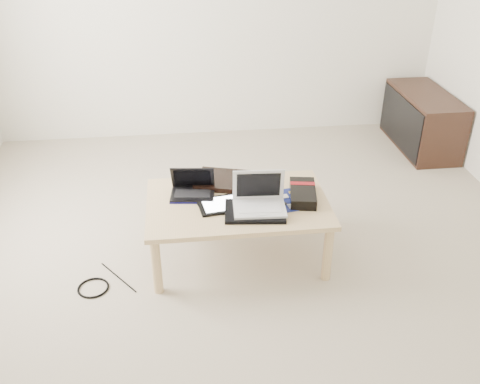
{
  "coord_description": "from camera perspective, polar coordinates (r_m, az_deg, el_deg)",
  "views": [
    {
      "loc": [
        -0.36,
        -2.75,
        2.07
      ],
      "look_at": [
        -0.03,
        0.01,
        0.46
      ],
      "focal_mm": 40.0,
      "sensor_mm": 36.0,
      "label": 1
    }
  ],
  "objects": [
    {
      "name": "motherboard",
      "position": [
        3.27,
        5.43,
        -0.81
      ],
      "size": [
        0.25,
        0.29,
        0.01
      ],
      "color": "#0C1A52",
      "rests_on": "coffee_table"
    },
    {
      "name": "tablet",
      "position": [
        3.2,
        -2.0,
        -1.34
      ],
      "size": [
        0.3,
        0.24,
        0.01
      ],
      "color": "black",
      "rests_on": "coffee_table"
    },
    {
      "name": "cable_coil",
      "position": [
        3.22,
        -3.8,
        -1.21
      ],
      "size": [
        0.12,
        0.12,
        0.01
      ],
      "primitive_type": "torus",
      "rotation": [
        0.0,
        0.0,
        0.38
      ],
      "color": "black",
      "rests_on": "coffee_table"
    },
    {
      "name": "neoprene_sleeve",
      "position": [
        3.13,
        1.6,
        -2.05
      ],
      "size": [
        0.38,
        0.29,
        0.02
      ],
      "primitive_type": "cube",
      "rotation": [
        0.0,
        0.0,
        -0.11
      ],
      "color": "black",
      "rests_on": "coffee_table"
    },
    {
      "name": "book",
      "position": [
        3.44,
        -1.83,
        1.26
      ],
      "size": [
        0.4,
        0.36,
        0.03
      ],
      "color": "black",
      "rests_on": "coffee_table"
    },
    {
      "name": "floor_cable_coil",
      "position": [
        3.32,
        -15.38,
        -9.83
      ],
      "size": [
        0.22,
        0.22,
        0.01
      ],
      "primitive_type": "torus",
      "rotation": [
        0.0,
        0.0,
        0.21
      ],
      "color": "black",
      "rests_on": "ground"
    },
    {
      "name": "white_laptop",
      "position": [
        3.13,
        2.06,
        -0.88
      ],
      "size": [
        0.32,
        0.23,
        0.22
      ],
      "color": "silver",
      "rests_on": "neoprene_sleeve"
    },
    {
      "name": "gpu_box",
      "position": [
        3.29,
        6.71,
        -0.14
      ],
      "size": [
        0.2,
        0.33,
        0.07
      ],
      "color": "black",
      "rests_on": "coffee_table"
    },
    {
      "name": "coffee_table",
      "position": [
        3.27,
        -0.27,
        -1.74
      ],
      "size": [
        1.1,
        0.7,
        0.4
      ],
      "color": "tan",
      "rests_on": "ground"
    },
    {
      "name": "ground",
      "position": [
        3.46,
        0.47,
        -6.75
      ],
      "size": [
        4.0,
        4.0,
        0.0
      ],
      "primitive_type": "plane",
      "color": "#BCAB98",
      "rests_on": "ground"
    },
    {
      "name": "media_cabinet",
      "position": [
        5.05,
        18.79,
        7.22
      ],
      "size": [
        0.41,
        0.9,
        0.5
      ],
      "color": "#3B2218",
      "rests_on": "ground"
    },
    {
      "name": "netbook",
      "position": [
        3.31,
        -5.08,
        0.31
      ],
      "size": [
        0.29,
        0.22,
        0.18
      ],
      "color": "black",
      "rests_on": "coffee_table"
    },
    {
      "name": "remote",
      "position": [
        3.34,
        3.41,
        0.12
      ],
      "size": [
        0.05,
        0.19,
        0.02
      ],
      "color": "#BAB9BE",
      "rests_on": "coffee_table"
    },
    {
      "name": "floor_cable_trail",
      "position": [
        3.36,
        -12.85,
        -8.85
      ],
      "size": [
        0.23,
        0.3,
        0.01
      ],
      "primitive_type": "cylinder",
      "rotation": [
        1.57,
        0.0,
        0.65
      ],
      "color": "black",
      "rests_on": "ground"
    }
  ]
}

